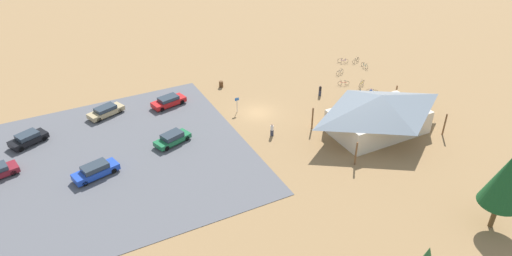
# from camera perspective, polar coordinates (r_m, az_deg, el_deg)

# --- Properties ---
(ground) EXTENTS (160.00, 160.00, 0.00)m
(ground) POSITION_cam_1_polar(r_m,az_deg,el_deg) (61.47, 0.25, 1.89)
(ground) COLOR #937047
(ground) RESTS_ON ground
(parking_lot_asphalt) EXTENTS (36.73, 28.96, 0.05)m
(parking_lot_asphalt) POSITION_cam_1_polar(r_m,az_deg,el_deg) (54.45, -20.59, -4.69)
(parking_lot_asphalt) COLOR #56565B
(parking_lot_asphalt) RESTS_ON ground
(bike_pavilion) EXTENTS (13.70, 8.96, 5.04)m
(bike_pavilion) POSITION_cam_1_polar(r_m,az_deg,el_deg) (57.93, 14.89, 1.97)
(bike_pavilion) COLOR beige
(bike_pavilion) RESTS_ON ground
(trash_bin) EXTENTS (0.60, 0.60, 0.90)m
(trash_bin) POSITION_cam_1_polar(r_m,az_deg,el_deg) (68.17, -4.30, 5.38)
(trash_bin) COLOR brown
(trash_bin) RESTS_ON ground
(lot_sign) EXTENTS (0.56, 0.08, 2.20)m
(lot_sign) POSITION_cam_1_polar(r_m,az_deg,el_deg) (61.01, -2.35, 3.13)
(lot_sign) COLOR #99999E
(lot_sign) RESTS_ON ground
(pine_center) EXTENTS (3.77, 3.77, 8.07)m
(pine_center) POSITION_cam_1_polar(r_m,az_deg,el_deg) (46.12, 28.35, -5.59)
(pine_center) COLOR brown
(pine_center) RESTS_ON ground
(bicycle_teal_near_porch) EXTENTS (0.48, 1.76, 0.87)m
(bicycle_teal_near_porch) POSITION_cam_1_polar(r_m,az_deg,el_deg) (76.10, 13.15, 7.45)
(bicycle_teal_near_porch) COLOR black
(bicycle_teal_near_porch) RESTS_ON ground
(bicycle_blue_trailside) EXTENTS (0.48, 1.79, 0.88)m
(bicycle_blue_trailside) POSITION_cam_1_polar(r_m,az_deg,el_deg) (67.35, 19.61, 3.12)
(bicycle_blue_trailside) COLOR black
(bicycle_blue_trailside) RESTS_ON ground
(bicycle_red_edge_south) EXTENTS (1.58, 0.77, 0.80)m
(bicycle_red_edge_south) POSITION_cam_1_polar(r_m,az_deg,el_deg) (69.76, 10.68, 5.44)
(bicycle_red_edge_south) COLOR black
(bicycle_red_edge_south) RESTS_ON ground
(bicycle_silver_edge_north) EXTENTS (1.64, 0.55, 0.84)m
(bicycle_silver_edge_north) POSITION_cam_1_polar(r_m,az_deg,el_deg) (73.04, 10.24, 6.74)
(bicycle_silver_edge_north) COLOR black
(bicycle_silver_edge_north) RESTS_ON ground
(bicycle_yellow_yard_front) EXTENTS (1.59, 0.85, 0.88)m
(bicycle_yellow_yard_front) POSITION_cam_1_polar(r_m,az_deg,el_deg) (69.95, 12.80, 5.31)
(bicycle_yellow_yard_front) COLOR black
(bicycle_yellow_yard_front) RESTS_ON ground
(bicycle_black_yard_left) EXTENTS (1.68, 0.59, 0.83)m
(bicycle_black_yard_left) POSITION_cam_1_polar(r_m,az_deg,el_deg) (77.75, 12.14, 8.08)
(bicycle_black_yard_left) COLOR black
(bicycle_black_yard_left) RESTS_ON ground
(bicycle_green_lone_west) EXTENTS (0.84, 1.49, 0.81)m
(bicycle_green_lone_west) POSITION_cam_1_polar(r_m,az_deg,el_deg) (67.23, 12.68, 4.18)
(bicycle_green_lone_west) COLOR black
(bicycle_green_lone_west) RESTS_ON ground
(bicycle_white_mid_cluster) EXTENTS (1.52, 0.93, 0.82)m
(bicycle_white_mid_cluster) POSITION_cam_1_polar(r_m,az_deg,el_deg) (68.09, 13.99, 4.35)
(bicycle_white_mid_cluster) COLOR black
(bicycle_white_mid_cluster) RESTS_ON ground
(bicycle_purple_near_sign) EXTENTS (1.38, 1.06, 0.82)m
(bicycle_purple_near_sign) POSITION_cam_1_polar(r_m,az_deg,el_deg) (77.21, 10.61, 8.10)
(bicycle_purple_near_sign) COLOR black
(bicycle_purple_near_sign) RESTS_ON ground
(car_red_front_row) EXTENTS (4.89, 2.84, 1.33)m
(car_red_front_row) POSITION_cam_1_polar(r_m,az_deg,el_deg) (63.86, -10.66, 3.25)
(car_red_front_row) COLOR red
(car_red_front_row) RESTS_ON parking_lot_asphalt
(car_green_aisle_side) EXTENTS (4.69, 3.06, 1.34)m
(car_green_aisle_side) POSITION_cam_1_polar(r_m,az_deg,el_deg) (55.66, -10.21, -1.25)
(car_green_aisle_side) COLOR #1E6B3D
(car_green_aisle_side) RESTS_ON parking_lot_asphalt
(car_black_end_stall) EXTENTS (4.62, 3.43, 1.40)m
(car_black_end_stall) POSITION_cam_1_polar(r_m,az_deg,el_deg) (60.90, -26.15, -1.17)
(car_black_end_stall) COLOR black
(car_black_end_stall) RESTS_ON parking_lot_asphalt
(car_tan_far_end) EXTENTS (4.98, 3.30, 1.29)m
(car_tan_far_end) POSITION_cam_1_polar(r_m,az_deg,el_deg) (63.50, -17.93, 1.99)
(car_tan_far_end) COLOR tan
(car_tan_far_end) RESTS_ON parking_lot_asphalt
(car_blue_inner_stall) EXTENTS (5.08, 2.93, 1.47)m
(car_blue_inner_stall) POSITION_cam_1_polar(r_m,az_deg,el_deg) (52.32, -19.07, -4.95)
(car_blue_inner_stall) COLOR #1E42B2
(car_blue_inner_stall) RESTS_ON parking_lot_asphalt
(visitor_crossing_yard) EXTENTS (0.36, 0.36, 1.64)m
(visitor_crossing_yard) POSITION_cam_1_polar(r_m,az_deg,el_deg) (56.20, 1.97, -0.20)
(visitor_crossing_yard) COLOR #2D3347
(visitor_crossing_yard) RESTS_ON ground
(visitor_by_pavilion) EXTENTS (0.39, 0.36, 1.68)m
(visitor_by_pavilion) POSITION_cam_1_polar(r_m,az_deg,el_deg) (66.38, 13.88, 4.14)
(visitor_by_pavilion) COLOR #2D3347
(visitor_by_pavilion) RESTS_ON ground
(visitor_at_bikes) EXTENTS (0.36, 0.36, 1.61)m
(visitor_at_bikes) POSITION_cam_1_polar(r_m,az_deg,el_deg) (66.00, 7.87, 4.61)
(visitor_at_bikes) COLOR #2D3347
(visitor_at_bikes) RESTS_ON ground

